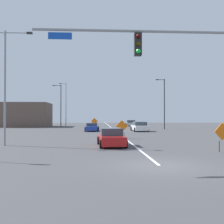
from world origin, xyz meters
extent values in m
plane|color=#444447|center=(0.00, 0.00, 0.00)|extent=(149.11, 149.11, 0.00)
cube|color=white|center=(0.00, 41.42, 0.00)|extent=(0.16, 82.84, 0.01)
cylinder|color=gray|center=(1.44, 0.00, 6.36)|extent=(14.75, 0.14, 0.14)
cube|color=black|center=(-1.02, 0.00, 5.72)|extent=(0.34, 0.32, 1.05)
sphere|color=#3A0503|center=(-1.02, -0.17, 6.07)|extent=(0.22, 0.22, 0.22)
sphere|color=#3C3106|center=(-1.02, -0.17, 5.72)|extent=(0.22, 0.22, 0.22)
sphere|color=green|center=(-1.02, -0.17, 5.37)|extent=(0.22, 0.22, 0.22)
cube|color=#1447B7|center=(-4.66, 0.00, 6.07)|extent=(1.10, 0.03, 0.32)
cylinder|color=black|center=(8.75, 33.18, 4.33)|extent=(0.16, 0.16, 8.66)
cylinder|color=black|center=(8.12, 33.18, 8.51)|extent=(1.27, 0.08, 0.08)
cube|color=#262628|center=(7.48, 33.18, 8.51)|extent=(0.44, 0.24, 0.14)
cylinder|color=gray|center=(-10.15, 9.10, 4.53)|extent=(0.16, 0.16, 9.06)
cylinder|color=gray|center=(-9.21, 9.10, 8.91)|extent=(1.90, 0.08, 0.08)
cube|color=#262628|center=(-8.26, 9.10, 8.91)|extent=(0.44, 0.24, 0.14)
cylinder|color=black|center=(-10.11, 42.89, 4.30)|extent=(0.16, 0.16, 8.60)
cylinder|color=black|center=(-10.85, 42.89, 8.45)|extent=(1.49, 0.08, 0.08)
cube|color=#262628|center=(-11.59, 42.89, 8.45)|extent=(0.44, 0.24, 0.14)
cylinder|color=gray|center=(-9.63, 47.87, 4.80)|extent=(0.16, 0.16, 9.60)
cylinder|color=gray|center=(-10.26, 47.87, 9.45)|extent=(1.27, 0.08, 0.08)
cube|color=#262628|center=(-10.89, 47.87, 9.45)|extent=(0.44, 0.24, 0.14)
cube|color=orange|center=(-0.33, 15.10, 1.26)|extent=(1.23, 0.06, 1.23)
cylinder|color=black|center=(-0.57, 15.10, 0.31)|extent=(0.05, 0.05, 0.63)
cylinder|color=black|center=(-0.09, 15.11, 0.31)|extent=(0.05, 0.05, 0.63)
cube|color=orange|center=(5.22, 4.53, 1.32)|extent=(1.14, 0.28, 1.16)
cylinder|color=black|center=(5.00, 4.48, 0.36)|extent=(0.05, 0.05, 0.72)
cube|color=orange|center=(-3.26, 36.66, 1.31)|extent=(1.21, 0.23, 1.22)
cylinder|color=black|center=(-3.49, 36.69, 0.34)|extent=(0.05, 0.05, 0.68)
cylinder|color=black|center=(-3.02, 36.62, 0.34)|extent=(0.05, 0.05, 0.68)
cube|color=red|center=(-1.80, 8.25, 0.49)|extent=(2.00, 4.16, 0.67)
cube|color=#333D47|center=(-1.81, 8.45, 1.11)|extent=(1.71, 2.04, 0.56)
cylinder|color=black|center=(-2.62, 6.78, 0.32)|extent=(0.25, 0.65, 0.64)
cylinder|color=black|center=(-0.83, 6.87, 0.32)|extent=(0.25, 0.65, 0.64)
cylinder|color=black|center=(-2.77, 9.63, 0.32)|extent=(0.25, 0.65, 0.64)
cylinder|color=black|center=(-0.98, 9.72, 0.32)|extent=(0.25, 0.65, 0.64)
cube|color=#1E389E|center=(-3.57, 28.39, 0.45)|extent=(1.96, 4.39, 0.58)
cube|color=#333D47|center=(-3.56, 28.60, 0.99)|extent=(1.68, 2.06, 0.50)
cylinder|color=black|center=(-4.53, 26.92, 0.32)|extent=(0.25, 0.65, 0.64)
cylinder|color=black|center=(-2.75, 26.84, 0.32)|extent=(0.25, 0.65, 0.64)
cylinder|color=black|center=(-4.39, 29.93, 0.32)|extent=(0.25, 0.65, 0.64)
cylinder|color=black|center=(-2.62, 29.86, 0.32)|extent=(0.25, 0.65, 0.64)
cube|color=white|center=(3.55, 27.74, 0.52)|extent=(2.07, 4.55, 0.73)
cube|color=#333D47|center=(3.55, 27.51, 1.16)|extent=(1.81, 2.30, 0.54)
cylinder|color=black|center=(4.47, 29.34, 0.32)|extent=(0.24, 0.65, 0.64)
cylinder|color=black|center=(2.53, 29.28, 0.32)|extent=(0.24, 0.65, 0.64)
cylinder|color=black|center=(4.56, 26.19, 0.32)|extent=(0.24, 0.65, 0.64)
cylinder|color=black|center=(2.63, 26.13, 0.32)|extent=(0.24, 0.65, 0.64)
cube|color=#B7BABF|center=(4.74, 47.48, 0.48)|extent=(2.07, 4.40, 0.63)
cube|color=#333D47|center=(4.73, 47.26, 1.06)|extent=(1.82, 2.62, 0.54)
cylinder|color=black|center=(5.75, 48.96, 0.32)|extent=(0.24, 0.65, 0.64)
cylinder|color=black|center=(3.83, 49.03, 0.32)|extent=(0.24, 0.65, 0.64)
cylinder|color=black|center=(5.65, 45.93, 0.32)|extent=(0.24, 0.65, 0.64)
cylinder|color=black|center=(3.73, 46.00, 0.32)|extent=(0.24, 0.65, 0.64)
cube|color=brown|center=(-17.85, 45.32, 2.51)|extent=(10.02, 8.63, 5.01)
camera|label=1|loc=(-2.99, -12.66, 2.37)|focal=43.48mm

